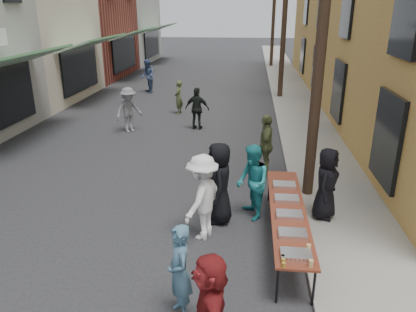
% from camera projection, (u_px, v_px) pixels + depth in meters
% --- Properties ---
extents(ground, '(120.00, 120.00, 0.00)m').
position_uv_depth(ground, '(105.00, 252.00, 8.03)').
color(ground, '#28282B').
rests_on(ground, ground).
extents(sidewalk, '(2.20, 60.00, 0.10)m').
position_uv_depth(sidewalk, '(293.00, 97.00, 21.51)').
color(sidewalk, gray).
rests_on(sidewalk, ground).
extents(storefront_row, '(8.00, 37.00, 9.00)m').
position_uv_depth(storefront_row, '(13.00, 16.00, 21.56)').
color(storefront_row, maroon).
rests_on(storefront_row, ground).
extents(utility_pole_near, '(0.26, 0.26, 9.00)m').
position_uv_depth(utility_pole_near, '(324.00, 10.00, 8.84)').
color(utility_pole_near, '#2D2116').
rests_on(utility_pole_near, ground).
extents(utility_pole_mid, '(0.26, 0.26, 9.00)m').
position_uv_depth(utility_pole_mid, '(285.00, 8.00, 20.03)').
color(utility_pole_mid, '#2D2116').
rests_on(utility_pole_mid, ground).
extents(utility_pole_far, '(0.26, 0.26, 9.00)m').
position_uv_depth(utility_pole_far, '(274.00, 8.00, 31.23)').
color(utility_pole_far, '#2D2116').
rests_on(utility_pole_far, ground).
extents(serving_table, '(0.70, 4.00, 0.75)m').
position_uv_depth(serving_table, '(288.00, 211.00, 8.13)').
color(serving_table, '#602716').
rests_on(serving_table, ground).
extents(catering_tray_sausage, '(0.50, 0.33, 0.08)m').
position_uv_depth(catering_tray_sausage, '(296.00, 255.00, 6.57)').
color(catering_tray_sausage, maroon).
rests_on(catering_tray_sausage, serving_table).
extents(catering_tray_foil_b, '(0.50, 0.33, 0.08)m').
position_uv_depth(catering_tray_foil_b, '(293.00, 234.00, 7.17)').
color(catering_tray_foil_b, '#B2B2B7').
rests_on(catering_tray_foil_b, serving_table).
extents(catering_tray_buns, '(0.50, 0.33, 0.08)m').
position_uv_depth(catering_tray_buns, '(289.00, 215.00, 7.83)').
color(catering_tray_buns, tan).
rests_on(catering_tray_buns, serving_table).
extents(catering_tray_foil_d, '(0.50, 0.33, 0.08)m').
position_uv_depth(catering_tray_foil_d, '(287.00, 199.00, 8.48)').
color(catering_tray_foil_d, '#B2B2B7').
rests_on(catering_tray_foil_d, serving_table).
extents(catering_tray_buns_end, '(0.50, 0.33, 0.08)m').
position_uv_depth(catering_tray_buns_end, '(284.00, 185.00, 9.13)').
color(catering_tray_buns_end, tan).
rests_on(catering_tray_buns_end, serving_table).
extents(condiment_jar_a, '(0.07, 0.07, 0.08)m').
position_uv_depth(condiment_jar_a, '(284.00, 265.00, 6.31)').
color(condiment_jar_a, '#A57F26').
rests_on(condiment_jar_a, serving_table).
extents(condiment_jar_b, '(0.07, 0.07, 0.08)m').
position_uv_depth(condiment_jar_b, '(283.00, 261.00, 6.40)').
color(condiment_jar_b, '#A57F26').
rests_on(condiment_jar_b, serving_table).
extents(condiment_jar_c, '(0.07, 0.07, 0.08)m').
position_uv_depth(condiment_jar_c, '(283.00, 257.00, 6.49)').
color(condiment_jar_c, '#A57F26').
rests_on(condiment_jar_c, serving_table).
extents(cup_stack, '(0.08, 0.08, 0.12)m').
position_uv_depth(cup_stack, '(311.00, 264.00, 6.31)').
color(cup_stack, tan).
rests_on(cup_stack, serving_table).
extents(guest_front_a, '(0.71, 0.98, 1.85)m').
position_uv_depth(guest_front_a, '(219.00, 183.00, 8.91)').
color(guest_front_a, black).
rests_on(guest_front_a, ground).
extents(guest_front_b, '(0.57, 0.68, 1.57)m').
position_uv_depth(guest_front_b, '(179.00, 272.00, 6.15)').
color(guest_front_b, '#466F88').
rests_on(guest_front_b, ground).
extents(guest_front_c, '(0.90, 1.01, 1.73)m').
position_uv_depth(guest_front_c, '(252.00, 182.00, 9.08)').
color(guest_front_c, teal).
rests_on(guest_front_c, ground).
extents(guest_front_d, '(1.07, 1.35, 1.83)m').
position_uv_depth(guest_front_d, '(202.00, 197.00, 8.26)').
color(guest_front_d, white).
rests_on(guest_front_d, ground).
extents(guest_front_e, '(0.51, 1.06, 1.76)m').
position_uv_depth(guest_front_e, '(266.00, 145.00, 11.50)').
color(guest_front_e, '#60693D').
rests_on(guest_front_e, ground).
extents(guest_queue_back, '(0.73, 1.54, 1.60)m').
position_uv_depth(guest_queue_back, '(210.00, 307.00, 5.42)').
color(guest_queue_back, maroon).
rests_on(guest_queue_back, ground).
extents(server, '(0.79, 0.94, 1.63)m').
position_uv_depth(server, '(326.00, 183.00, 8.90)').
color(server, black).
rests_on(server, sidewalk).
extents(passerby_left, '(1.22, 1.26, 1.73)m').
position_uv_depth(passerby_left, '(129.00, 110.00, 15.47)').
color(passerby_left, slate).
rests_on(passerby_left, ground).
extents(passerby_mid, '(1.02, 0.57, 1.65)m').
position_uv_depth(passerby_mid, '(197.00, 109.00, 15.82)').
color(passerby_mid, black).
rests_on(passerby_mid, ground).
extents(passerby_right, '(0.40, 0.57, 1.49)m').
position_uv_depth(passerby_right, '(179.00, 97.00, 18.19)').
color(passerby_right, '#4E5832').
rests_on(passerby_right, ground).
extents(passerby_far, '(1.03, 1.12, 1.85)m').
position_uv_depth(passerby_far, '(148.00, 76.00, 22.59)').
color(passerby_far, '#435882').
rests_on(passerby_far, ground).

